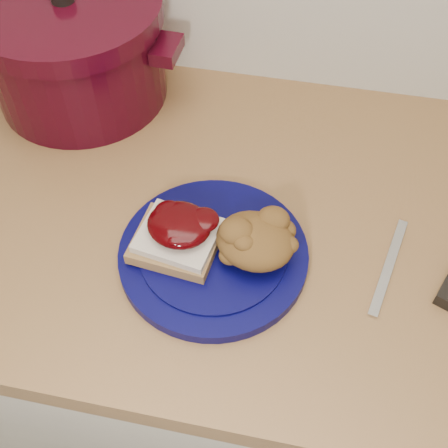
% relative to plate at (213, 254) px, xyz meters
% --- Properties ---
extents(base_cabinet, '(4.00, 0.60, 0.86)m').
position_rel_plate_xyz_m(base_cabinet, '(0.04, 0.08, -0.48)').
color(base_cabinet, beige).
rests_on(base_cabinet, floor).
extents(plate, '(0.29, 0.29, 0.02)m').
position_rel_plate_xyz_m(plate, '(0.00, 0.00, 0.00)').
color(plate, '#04043A').
rests_on(plate, wood_countertop).
extents(sandwich, '(0.11, 0.10, 0.05)m').
position_rel_plate_xyz_m(sandwich, '(-0.04, -0.00, 0.03)').
color(sandwich, olive).
rests_on(sandwich, plate).
extents(stuffing_mound, '(0.12, 0.11, 0.05)m').
position_rel_plate_xyz_m(stuffing_mound, '(0.05, 0.01, 0.04)').
color(stuffing_mound, brown).
rests_on(stuffing_mound, plate).
extents(butter_knife, '(0.05, 0.16, 0.00)m').
position_rel_plate_xyz_m(butter_knife, '(0.22, 0.03, -0.00)').
color(butter_knife, silver).
rests_on(butter_knife, wood_countertop).
extents(dutch_oven, '(0.34, 0.30, 0.18)m').
position_rel_plate_xyz_m(dutch_oven, '(-0.28, 0.28, 0.08)').
color(dutch_oven, '#350511').
rests_on(dutch_oven, wood_countertop).
extents(pepper_grinder, '(0.08, 0.08, 0.14)m').
position_rel_plate_xyz_m(pepper_grinder, '(-0.29, 0.30, 0.06)').
color(pepper_grinder, black).
rests_on(pepper_grinder, wood_countertop).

